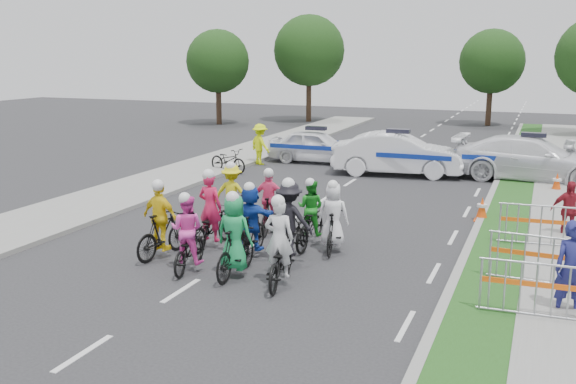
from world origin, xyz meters
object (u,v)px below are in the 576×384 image
at_px(cone_1, 557,183).
at_px(rider_3, 162,227).
at_px(cone_0, 482,209).
at_px(tree_3, 309,51).
at_px(police_car_0, 316,146).
at_px(rider_2, 188,241).
at_px(rider_0, 280,255).
at_px(police_car_2, 532,159).
at_px(tree_0, 218,61).
at_px(rider_5, 251,225).
at_px(rider_7, 333,224).
at_px(tree_4, 492,62).
at_px(rider_4, 290,230).
at_px(spectator_0, 572,269).
at_px(barrier_2, 540,227).
at_px(rider_1, 235,244).
at_px(rider_6, 211,221).
at_px(barrier_1, 538,262).
at_px(spectator_2, 569,210).
at_px(rider_10, 233,202).
at_px(rider_8, 311,217).
at_px(rider_9, 270,208).
at_px(marshal_hiviz, 260,144).
at_px(barrier_0, 536,293).
at_px(police_car_1, 397,154).
at_px(parked_bike, 228,160).

bearing_deg(cone_1, rider_3, -127.67).
bearing_deg(cone_0, tree_3, 120.53).
distance_m(cone_0, cone_1, 5.34).
xyz_separation_m(police_car_0, cone_1, (9.85, -2.83, -0.37)).
bearing_deg(rider_2, rider_0, 168.01).
xyz_separation_m(rider_3, police_car_2, (7.80, 13.19, 0.11)).
distance_m(police_car_0, tree_0, 16.93).
xyz_separation_m(rider_0, rider_5, (-1.36, 1.50, 0.13)).
xyz_separation_m(rider_7, tree_4, (0.95, 30.33, 3.49)).
bearing_deg(rider_4, tree_4, -90.06).
xyz_separation_m(spectator_0, barrier_2, (-0.58, 4.17, -0.34)).
xyz_separation_m(rider_1, cone_0, (4.47, 6.89, -0.40)).
relative_size(rider_0, rider_6, 1.00).
bearing_deg(cone_0, barrier_1, -73.00).
relative_size(rider_2, barrier_2, 0.91).
bearing_deg(spectator_2, tree_0, 122.72).
bearing_deg(rider_10, rider_8, 161.08).
bearing_deg(barrier_2, rider_9, -170.70).
xyz_separation_m(rider_4, police_car_2, (4.87, 12.40, 0.06)).
relative_size(marshal_hiviz, tree_0, 0.28).
distance_m(police_car_0, tree_4, 19.34).
height_order(rider_6, barrier_0, rider_6).
bearing_deg(marshal_hiviz, rider_8, 151.15).
height_order(rider_0, police_car_0, rider_0).
distance_m(rider_10, barrier_1, 8.13).
distance_m(spectator_2, barrier_2, 1.47).
bearing_deg(rider_10, rider_2, 91.85).
height_order(tree_0, tree_4, same).
distance_m(rider_0, barrier_0, 4.98).
bearing_deg(police_car_0, rider_5, -170.17).
distance_m(police_car_0, spectator_2, 13.37).
relative_size(rider_6, rider_9, 1.12).
xyz_separation_m(rider_0, rider_1, (-1.08, 0.09, 0.10)).
distance_m(rider_7, police_car_2, 12.03).
bearing_deg(rider_2, rider_3, -38.04).
relative_size(rider_3, spectator_2, 1.24).
distance_m(rider_1, barrier_1, 6.29).
xyz_separation_m(spectator_2, cone_0, (-2.23, 1.03, -0.42)).
relative_size(rider_10, police_car_1, 0.38).
distance_m(police_car_0, barrier_2, 13.82).
bearing_deg(police_car_0, police_car_1, -115.63).
bearing_deg(rider_9, tree_3, -79.51).
relative_size(rider_0, tree_3, 0.27).
height_order(rider_4, marshal_hiviz, rider_4).
height_order(barrier_1, barrier_2, same).
height_order(rider_4, parked_bike, rider_4).
distance_m(rider_1, rider_10, 4.01).
distance_m(police_car_2, spectator_0, 13.41).
xyz_separation_m(rider_1, rider_4, (0.72, 1.35, 0.03)).
distance_m(rider_0, barrier_2, 6.81).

